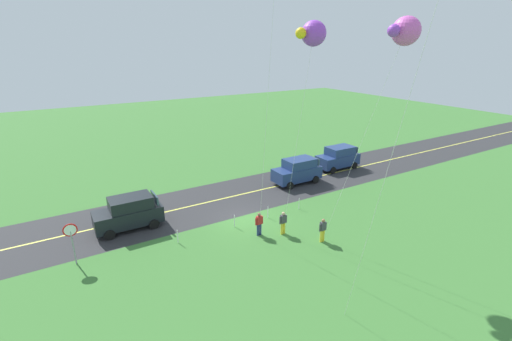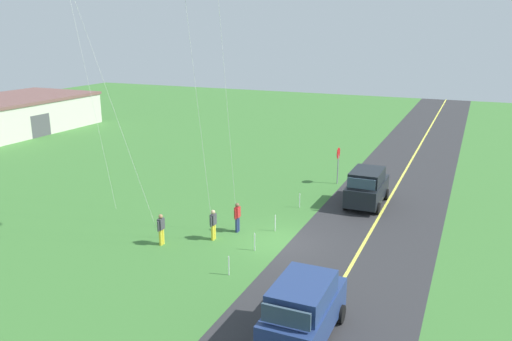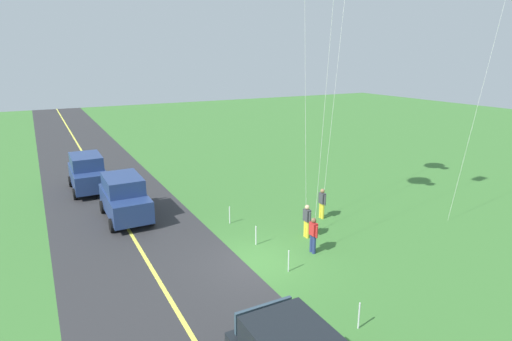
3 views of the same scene
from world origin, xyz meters
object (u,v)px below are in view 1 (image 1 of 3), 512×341
at_px(stop_sign, 71,236).
at_px(kite_blue_mid, 313,33).
at_px(car_parked_west_near, 297,171).
at_px(car_parked_west_far, 338,157).
at_px(person_child_watcher, 259,223).
at_px(person_adult_companion, 283,222).
at_px(person_adult_near, 323,229).
at_px(kite_red_low, 405,31).
at_px(car_suv_foreground, 129,212).

relative_size(stop_sign, kite_blue_mid, 0.19).
height_order(car_parked_west_near, stop_sign, stop_sign).
xyz_separation_m(car_parked_west_far, person_child_watcher, (13.79, 7.35, -0.29)).
distance_m(person_adult_companion, kite_blue_mid, 11.63).
relative_size(car_parked_west_near, person_adult_near, 2.75).
bearing_deg(stop_sign, car_parked_west_far, -168.98).
xyz_separation_m(car_parked_west_near, stop_sign, (18.51, 3.68, 0.65)).
height_order(car_parked_west_near, person_child_watcher, car_parked_west_near).
bearing_deg(car_parked_west_far, person_adult_companion, 32.99).
bearing_deg(car_parked_west_near, person_child_watcher, 38.60).
relative_size(stop_sign, kite_red_low, 0.19).
bearing_deg(person_adult_near, kite_blue_mid, -125.27).
bearing_deg(stop_sign, person_adult_companion, 164.90).
relative_size(car_suv_foreground, person_child_watcher, 2.75).
height_order(person_adult_near, kite_red_low, kite_red_low).
distance_m(person_adult_near, kite_red_low, 12.05).
bearing_deg(car_parked_west_far, kite_blue_mid, 37.47).
bearing_deg(car_parked_west_near, person_adult_near, 61.79).
xyz_separation_m(car_suv_foreground, person_adult_near, (-10.04, 8.10, -0.29)).
relative_size(car_suv_foreground, car_parked_west_far, 1.00).
bearing_deg(person_adult_near, person_adult_companion, -95.97).
distance_m(car_parked_west_far, person_adult_companion, 14.74).
height_order(car_suv_foreground, person_child_watcher, car_suv_foreground).
xyz_separation_m(car_parked_west_near, car_parked_west_far, (-5.94, -1.08, 0.00)).
bearing_deg(car_parked_west_far, person_child_watcher, 28.05).
bearing_deg(car_parked_west_near, car_parked_west_far, -169.68).
distance_m(car_parked_west_far, person_child_watcher, 15.63).
relative_size(car_parked_west_near, person_child_watcher, 2.75).
height_order(car_suv_foreground, car_parked_west_near, same).
height_order(stop_sign, kite_red_low, kite_red_low).
xyz_separation_m(person_adult_companion, kite_blue_mid, (-1.35, 0.42, 11.55)).
height_order(car_parked_west_far, person_adult_near, car_parked_west_far).
bearing_deg(car_parked_west_near, kite_red_low, 76.40).
bearing_deg(stop_sign, kite_red_low, 153.17).
height_order(person_adult_companion, kite_red_low, kite_red_low).
distance_m(car_parked_west_far, kite_red_low, 19.12).
distance_m(car_parked_west_near, stop_sign, 18.89).
height_order(kite_red_low, kite_blue_mid, kite_red_low).
bearing_deg(car_suv_foreground, stop_sign, 37.29).
bearing_deg(person_adult_companion, kite_blue_mid, -131.82).
bearing_deg(kite_red_low, person_adult_near, -52.23).
relative_size(stop_sign, person_adult_companion, 1.60).
bearing_deg(person_adult_companion, person_child_watcher, 40.25).
xyz_separation_m(car_suv_foreground, car_parked_west_near, (-14.88, -0.91, 0.00)).
xyz_separation_m(car_parked_west_near, person_child_watcher, (7.86, 6.27, -0.29)).
distance_m(car_parked_west_far, stop_sign, 24.92).
bearing_deg(person_adult_near, kite_red_low, 84.29).
bearing_deg(car_parked_west_far, car_suv_foreground, 5.47).
bearing_deg(car_suv_foreground, person_adult_near, 141.12).
xyz_separation_m(car_suv_foreground, person_child_watcher, (-7.02, 5.36, -0.29)).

